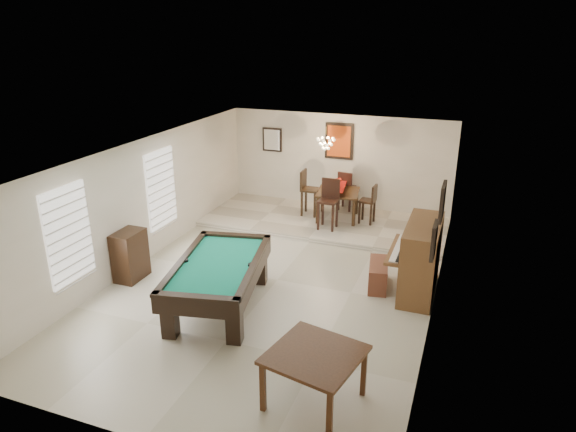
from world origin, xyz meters
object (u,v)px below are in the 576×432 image
Objects in this scene: square_table at (314,378)px; upright_piano at (412,257)px; dining_chair_west at (310,193)px; apothecary_chest at (130,255)px; piano_bench at (378,275)px; dining_chair_north at (347,190)px; flower_vase at (338,182)px; dining_chair_east at (367,204)px; dining_chair_south at (328,205)px; chandelier at (326,139)px; dining_table at (338,203)px; pool_table at (219,285)px.

square_table is 0.68× the size of upright_piano.
upright_piano reaches higher than dining_chair_west.
dining_chair_west is at bearing 62.62° from apothecary_chest.
piano_bench is 0.84× the size of dining_chair_north.
flower_vase is 0.23× the size of dining_chair_east.
upright_piano is 5.47m from apothecary_chest.
square_table is at bearing -101.96° from upright_piano.
dining_chair_south is 2.01× the size of chandelier.
square_table is at bearing -74.46° from dining_chair_south.
dining_chair_west is at bearing 132.87° from dining_chair_south.
dining_chair_south is (-0.05, -0.74, 0.18)m from dining_table.
upright_piano is at bearing 15.28° from apothecary_chest.
dining_chair_west is at bearing -87.90° from dining_chair_east.
pool_table is 4.87m from dining_table.
upright_piano reaches higher than apothecary_chest.
flower_vase is (3.04, 4.40, 0.58)m from apothecary_chest.
square_table is 1.06× the size of dining_chair_north.
dining_table is 1.70× the size of chandelier.
dining_chair_south reaches higher than dining_chair_east.
dining_chair_west is (0.13, 4.82, 0.28)m from pool_table.
chandelier is at bearing 124.70° from piano_bench.
upright_piano is at bearing 127.37° from dining_chair_north.
square_table is 6.04m from dining_chair_south.
pool_table is 3.07m from piano_bench.
piano_bench is at bearing 87.36° from square_table.
apothecary_chest is at bearing -123.69° from chandelier.
dining_table is at bearing 102.63° from square_table.
dining_chair_north reaches higher than square_table.
dining_chair_west is (-2.21, 6.61, 0.32)m from square_table.
dining_table is at bearing 67.94° from pool_table.
chandelier is at bearing 79.99° from dining_chair_north.
pool_table is 2.58× the size of apothecary_chest.
piano_bench is 0.73× the size of dining_chair_south.
dining_table is at bearing -93.19° from dining_chair_west.
flower_vase is at bearing 43.53° from chandelier.
dining_chair_north is at bearing 73.17° from chandelier.
flower_vase reaches higher than dining_table.
dining_chair_south is (-1.68, 2.29, 0.48)m from piano_bench.
square_table reaches higher than piano_bench.
dining_chair_south is at bearing 66.76° from pool_table.
dining_chair_north is at bearing -47.08° from dining_chair_west.
dining_table is at bearing 55.40° from apothecary_chest.
upright_piano is 0.75m from piano_bench.
dining_chair_north is 1.07m from dining_chair_west.
dining_chair_west is (-0.78, -0.74, 0.06)m from dining_chair_north.
piano_bench is 3.15m from dining_chair_east.
square_table is (2.35, -1.79, -0.04)m from pool_table.
apothecary_chest is at bearing -163.65° from piano_bench.
pool_table is 2.62× the size of dining_chair_east.
upright_piano reaches higher than piano_bench.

